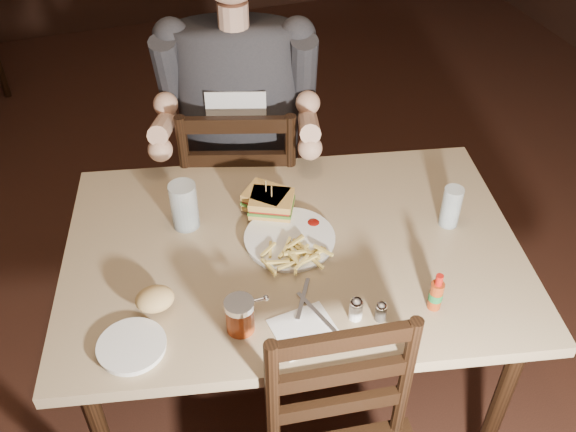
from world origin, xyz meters
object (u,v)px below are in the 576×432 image
object	(u,v)px
main_table	(293,264)
syrup_dispenser	(240,316)
glass_left	(184,206)
hot_sauce	(437,291)
side_plate	(132,347)
glass_right	(451,207)
dinner_plate	(290,240)
chair_far	(244,194)
diner	(236,87)

from	to	relation	value
main_table	syrup_dispenser	xyz separation A→B (m)	(-0.23, -0.25, 0.12)
glass_left	hot_sauce	distance (m)	0.77
side_plate	glass_right	bearing A→B (deg)	10.07
dinner_plate	syrup_dispenser	bearing A→B (deg)	-129.41
chair_far	glass_right	xyz separation A→B (m)	(0.47, -0.69, 0.36)
main_table	diner	size ratio (longest dim) A/B	1.52
diner	syrup_dispenser	distance (m)	0.88
glass_right	chair_far	bearing A→B (deg)	124.45
chair_far	syrup_dispenser	world-z (taller)	chair_far
main_table	diner	distance (m)	0.66
main_table	dinner_plate	xyz separation A→B (m)	(-0.00, 0.03, 0.08)
chair_far	hot_sauce	bearing A→B (deg)	122.75
glass_left	side_plate	size ratio (longest dim) A/B	0.89
dinner_plate	syrup_dispenser	xyz separation A→B (m)	(-0.22, -0.27, 0.04)
main_table	syrup_dispenser	bearing A→B (deg)	-132.60
chair_far	syrup_dispenser	xyz separation A→B (m)	(-0.24, -0.89, 0.34)
chair_far	side_plate	distance (m)	1.05
main_table	side_plate	xyz separation A→B (m)	(-0.50, -0.22, 0.08)
dinner_plate	glass_left	distance (m)	0.33
diner	hot_sauce	bearing A→B (deg)	-55.64
main_table	hot_sauce	xyz separation A→B (m)	(0.28, -0.34, 0.13)
diner	dinner_plate	bearing A→B (deg)	-72.59
main_table	glass_left	distance (m)	0.37
chair_far	glass_right	world-z (taller)	chair_far
main_table	glass_left	world-z (taller)	glass_left
dinner_plate	glass_left	bearing A→B (deg)	147.97
dinner_plate	syrup_dispenser	size ratio (longest dim) A/B	2.61
main_table	syrup_dispenser	size ratio (longest dim) A/B	14.78
dinner_plate	main_table	bearing A→B (deg)	-83.36
glass_left	hot_sauce	bearing A→B (deg)	-43.65
dinner_plate	syrup_dispenser	distance (m)	0.35
main_table	side_plate	world-z (taller)	side_plate
chair_far	syrup_dispenser	bearing A→B (deg)	92.29
dinner_plate	glass_right	bearing A→B (deg)	-8.71
main_table	hot_sauce	distance (m)	0.46
dinner_plate	hot_sauce	size ratio (longest dim) A/B	2.22
hot_sauce	glass_left	bearing A→B (deg)	136.35
diner	syrup_dispenser	xyz separation A→B (m)	(-0.22, -0.84, -0.17)
syrup_dispenser	chair_far	bearing A→B (deg)	86.87
main_table	syrup_dispenser	world-z (taller)	syrup_dispenser
dinner_plate	glass_right	xyz separation A→B (m)	(0.49, -0.07, 0.06)
glass_left	dinner_plate	bearing A→B (deg)	-32.03
hot_sauce	side_plate	world-z (taller)	hot_sauce
diner	syrup_dispenser	bearing A→B (deg)	-87.57
side_plate	chair_far	bearing A→B (deg)	59.38
glass_left	syrup_dispenser	size ratio (longest dim) A/B	1.50
glass_right	hot_sauce	distance (m)	0.35
main_table	chair_far	world-z (taller)	chair_far
chair_far	dinner_plate	size ratio (longest dim) A/B	3.67
chair_far	glass_right	size ratio (longest dim) A/B	7.23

